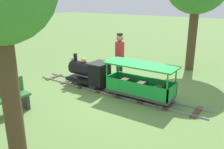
{
  "coord_description": "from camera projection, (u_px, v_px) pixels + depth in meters",
  "views": [
    {
      "loc": [
        -5.69,
        -3.5,
        2.73
      ],
      "look_at": [
        0.0,
        0.29,
        0.55
      ],
      "focal_mm": 38.98,
      "sensor_mm": 36.0,
      "label": 1
    }
  ],
  "objects": [
    {
      "name": "ground_plane",
      "position": [
        120.0,
        94.0,
        7.19
      ],
      "size": [
        60.0,
        60.0,
        0.0
      ],
      "primitive_type": "plane",
      "color": "#608442"
    },
    {
      "name": "track",
      "position": [
        113.0,
        91.0,
        7.33
      ],
      "size": [
        0.71,
        5.7,
        0.04
      ],
      "color": "gray",
      "rests_on": "ground_plane"
    },
    {
      "name": "locomotive",
      "position": [
        90.0,
        72.0,
        7.64
      ],
      "size": [
        0.67,
        1.45,
        0.96
      ],
      "color": "black",
      "rests_on": "ground_plane"
    },
    {
      "name": "passenger_car",
      "position": [
        140.0,
        84.0,
        6.73
      ],
      "size": [
        0.77,
        2.0,
        0.97
      ],
      "color": "#3F3F3F",
      "rests_on": "ground_plane"
    },
    {
      "name": "conductor_person",
      "position": [
        120.0,
        53.0,
        8.04
      ],
      "size": [
        0.3,
        0.3,
        1.62
      ],
      "color": "#282D47",
      "rests_on": "ground_plane"
    },
    {
      "name": "park_bench",
      "position": [
        1.0,
        99.0,
        5.77
      ],
      "size": [
        1.34,
        0.58,
        0.82
      ],
      "color": "#2D6B33",
      "rests_on": "ground_plane"
    }
  ]
}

